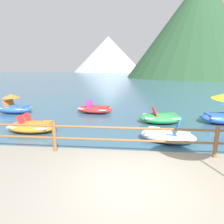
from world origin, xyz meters
name	(u,v)px	position (x,y,z in m)	size (l,w,h in m)	color
ground_plane	(131,82)	(0.00, 40.00, 0.00)	(200.00, 200.00, 0.00)	#38607A
dock_railing	(132,136)	(0.00, 1.55, 0.98)	(23.92, 0.12, 0.95)	brown
pedal_boat_0	(161,118)	(1.58, 6.51, 0.29)	(2.37, 1.48, 0.88)	green
pedal_boat_1	(14,107)	(-7.76, 8.03, 0.40)	(2.61, 1.50, 1.25)	blue
pedal_boat_2	(167,135)	(1.44, 3.71, 0.27)	(2.42, 1.72, 0.85)	white
pedal_boat_3	(32,126)	(-4.63, 4.43, 0.26)	(2.41, 1.42, 0.83)	orange
pedal_boat_6	(95,109)	(-2.45, 8.64, 0.26)	(2.69, 1.88, 0.83)	red
cliff_headland	(192,32)	(18.59, 62.65, 13.76)	(42.50, 42.50, 29.32)	#284C2D
distant_peak	(108,54)	(-17.64, 148.87, 13.06)	(52.51, 52.51, 26.12)	#A8B2C1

